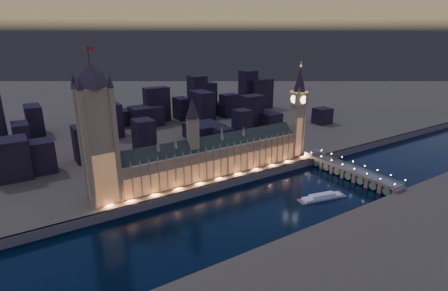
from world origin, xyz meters
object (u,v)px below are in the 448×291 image
westminster_bridge (347,171)px  river_boat (322,197)px  elizabeth_tower (298,104)px  palace_of_westminster (211,157)px  victoria_tower (97,129)px

westminster_bridge → river_boat: size_ratio=2.37×
river_boat → elizabeth_tower: bearing=60.7°
elizabeth_tower → river_boat: bearing=-119.3°
palace_of_westminster → elizabeth_tower: bearing=0.1°
victoria_tower → westminster_bridge: victoria_tower is taller
palace_of_westminster → river_boat: bearing=-53.0°
river_boat → victoria_tower: bearing=152.9°
elizabeth_tower → river_boat: 118.82m
elizabeth_tower → westminster_bridge: elizabeth_tower is taller
palace_of_westminster → westminster_bridge: 142.68m
victoria_tower → westminster_bridge: size_ratio=1.11×
victoria_tower → river_boat: (169.41, -86.70, -68.65)m
westminster_bridge → river_boat: bearing=-160.4°
palace_of_westminster → elizabeth_tower: (113.86, 0.17, 40.31)m
palace_of_westminster → river_boat: palace_of_westminster is taller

